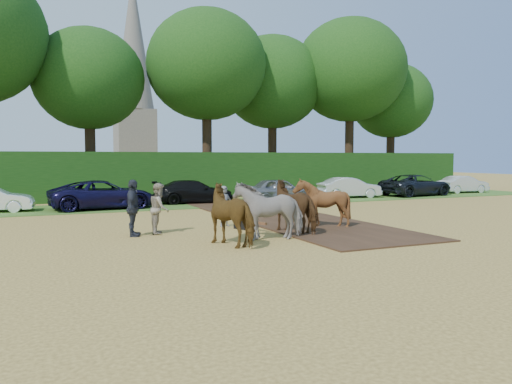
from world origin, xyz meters
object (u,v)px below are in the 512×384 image
at_px(spectator_near, 159,208).
at_px(spectator_far, 133,208).
at_px(parked_cars, 246,191).
at_px(plough_team, 282,208).
at_px(church, 134,74).

distance_m(spectator_near, spectator_far, 1.01).
bearing_deg(spectator_near, parked_cars, -19.94).
xyz_separation_m(spectator_near, parked_cars, (7.42, 9.81, -0.19)).
relative_size(spectator_near, parked_cars, 0.04).
relative_size(spectator_near, spectator_far, 0.92).
distance_m(plough_team, parked_cars, 12.40).
distance_m(spectator_far, church, 53.62).
xyz_separation_m(plough_team, church, (4.81, 52.95, 12.80)).
bearing_deg(church, parked_cars, -91.61).
distance_m(parked_cars, church, 43.13).
bearing_deg(church, spectator_near, -99.56).
bearing_deg(plough_team, parked_cars, 72.87).
bearing_deg(church, plough_team, -95.19).
relative_size(plough_team, parked_cars, 0.15).
distance_m(spectator_near, parked_cars, 12.30).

